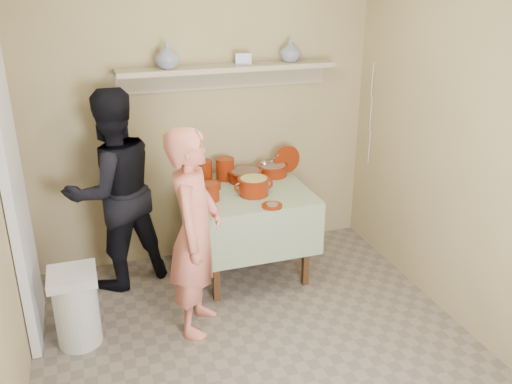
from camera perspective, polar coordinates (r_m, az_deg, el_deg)
name	(u,v)px	position (r m, az deg, el deg)	size (l,w,h in m)	color
ground	(270,369)	(3.75, 1.51, -18.13)	(3.50, 3.50, 0.00)	#75675C
tile_panel	(17,203)	(3.93, -23.88, -1.06)	(0.06, 0.70, 2.00)	silver
plate_stack_a	(204,171)	(4.62, -5.50, 2.21)	(0.14, 0.14, 0.19)	#641706
plate_stack_b	(225,169)	(4.66, -3.27, 2.45)	(0.16, 0.16, 0.19)	#641706
bowl_stack	(210,192)	(4.24, -4.82, 0.00)	(0.14, 0.14, 0.14)	#641706
empty_bowl	(210,186)	(4.48, -4.84, 0.67)	(0.18, 0.18, 0.05)	#641706
propped_lid	(287,159)	(4.82, 3.28, 3.45)	(0.25, 0.25, 0.02)	#641706
vase_right	(290,51)	(4.69, 3.63, 14.63)	(0.18, 0.18, 0.18)	navy
vase_left	(167,56)	(4.39, -9.31, 13.98)	(0.19, 0.19, 0.20)	navy
ceramic_box	(243,58)	(4.57, -1.39, 13.88)	(0.13, 0.09, 0.09)	navy
person_cook	(195,233)	(3.76, -6.43, -4.33)	(0.55, 0.36, 1.51)	#DA735E
person_helper	(113,191)	(4.43, -14.78, 0.14)	(0.79, 0.62, 1.63)	black
room_shell	(273,132)	(2.97, 1.81, 6.29)	(3.04, 3.54, 2.62)	tan
serving_table	(247,202)	(4.52, -0.91, -1.07)	(0.97, 0.97, 0.76)	#4C2D16
cazuela_meat_a	(245,175)	(4.62, -1.17, 1.85)	(0.30, 0.30, 0.10)	#641406
cazuela_meat_b	(272,169)	(4.76, 1.73, 2.43)	(0.28, 0.28, 0.10)	#641406
ladle	(265,164)	(4.73, 0.93, 2.99)	(0.08, 0.26, 0.19)	silver
cazuela_rice	(254,185)	(4.32, -0.24, 0.76)	(0.33, 0.25, 0.14)	#641406
front_plate	(272,205)	(4.13, 1.71, -1.43)	(0.16, 0.16, 0.03)	#641706
wall_shelf	(227,70)	(4.56, -3.04, 12.66)	(1.80, 0.25, 0.21)	tan
trash_bin	(76,307)	(4.00, -18.38, -11.46)	(0.32, 0.32, 0.56)	silver
electrical_cord	(371,114)	(4.98, 11.99, 8.03)	(0.01, 0.05, 0.90)	silver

